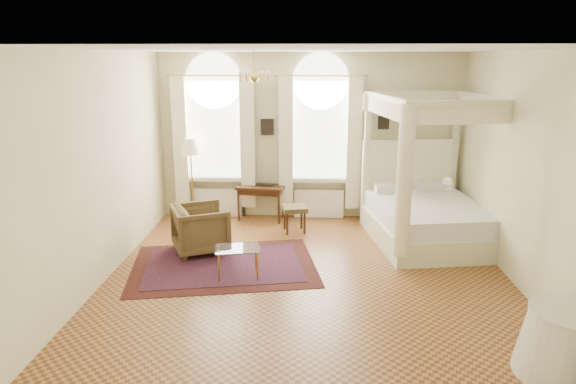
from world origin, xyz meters
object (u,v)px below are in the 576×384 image
Objects in this scene: writing_desk at (261,191)px; coffee_table at (238,251)px; stool at (295,210)px; armchair at (201,229)px; side_table at (571,343)px; floor_lamp at (191,150)px; nightstand at (448,212)px; canopy_bed at (430,210)px.

writing_desk reaches higher than coffee_table.
armchair is (-1.55, -1.08, -0.02)m from stool.
writing_desk is at bearing 125.68° from side_table.
floor_lamp is 7.26m from side_table.
armchair is (-4.52, -1.54, 0.12)m from nightstand.
floor_lamp is at bearing 176.97° from nightstand.
stool is 5.30m from side_table.
writing_desk is 1.41× the size of coffee_table.
canopy_bed is 4.70m from floor_lamp.
writing_desk is 6.30m from side_table.
writing_desk is at bearing 159.30° from canopy_bed.
canopy_bed is 2.64× the size of writing_desk.
writing_desk is at bearing 175.84° from nightstand.
stool reaches higher than coffee_table.
coffee_table is at bearing -110.96° from stool.
coffee_table is at bearing 148.14° from side_table.
canopy_bed is 5.20× the size of stool.
canopy_bed is 1.11m from nightstand.
side_table is (4.52, -3.31, -0.04)m from armchair.
stool is at bearing -171.35° from nightstand.
canopy_bed reaches higher than writing_desk.
writing_desk is 2.79m from coffee_table.
canopy_bed is 3.71× the size of coffee_table.
side_table reaches higher than coffee_table.
coffee_table is (-0.09, -2.78, -0.20)m from writing_desk.
nightstand is at bearing 90.00° from side_table.
armchair is at bearing 143.75° from side_table.
stool is (-2.97, -0.45, 0.14)m from nightstand.
floor_lamp reaches higher than armchair.
nightstand is at bearing -4.16° from writing_desk.
side_table is at bearing -90.00° from nightstand.
writing_desk reaches higher than nightstand.
canopy_bed reaches higher than side_table.
writing_desk is at bearing 88.20° from coffee_table.
canopy_bed is at bearing 26.79° from coffee_table.
side_table is at bearing -149.89° from armchair.
armchair is at bearing -115.15° from writing_desk.
armchair is at bearing -73.49° from floor_lamp.
armchair is 2.13m from floor_lamp.
writing_desk is 1.60m from floor_lamp.
nightstand is 3.70m from writing_desk.
floor_lamp is (-4.48, 1.17, 0.82)m from canopy_bed.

